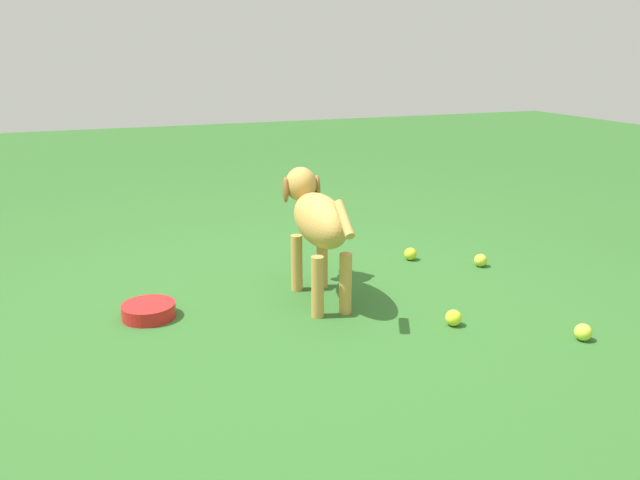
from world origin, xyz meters
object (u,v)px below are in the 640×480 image
object	(u,v)px
tennis_ball_2	(583,332)
tennis_ball_3	(454,318)
dog	(317,219)
tennis_ball_1	(410,254)
tennis_ball_0	(481,260)
water_bowl	(149,311)

from	to	relation	value
tennis_ball_2	tennis_ball_3	bearing A→B (deg)	-37.10
dog	tennis_ball_3	world-z (taller)	dog
tennis_ball_3	tennis_ball_2	bearing A→B (deg)	142.90
dog	tennis_ball_1	world-z (taller)	dog
tennis_ball_0	tennis_ball_1	bearing A→B (deg)	-37.92
dog	tennis_ball_3	size ratio (longest dim) A/B	12.28
tennis_ball_1	tennis_ball_3	size ratio (longest dim) A/B	1.00
tennis_ball_2	water_bowl	distance (m)	1.73
water_bowl	tennis_ball_2	bearing A→B (deg)	151.78
tennis_ball_1	tennis_ball_3	bearing A→B (deg)	73.05
dog	tennis_ball_2	distance (m)	1.16
tennis_ball_1	water_bowl	distance (m)	1.40
tennis_ball_0	water_bowl	bearing A→B (deg)	1.46
tennis_ball_1	tennis_ball_2	size ratio (longest dim) A/B	1.00
tennis_ball_3	water_bowl	xyz separation A→B (m)	(1.13, -0.52, -0.00)
water_bowl	tennis_ball_1	bearing A→B (deg)	-169.15
tennis_ball_2	tennis_ball_0	bearing A→B (deg)	-98.99
tennis_ball_3	water_bowl	bearing A→B (deg)	-24.77
tennis_ball_0	water_bowl	xyz separation A→B (m)	(1.66, 0.04, -0.00)
dog	tennis_ball_1	xyz separation A→B (m)	(-0.65, -0.31, -0.33)
dog	tennis_ball_3	xyz separation A→B (m)	(-0.41, 0.48, -0.33)
tennis_ball_1	tennis_ball_2	bearing A→B (deg)	97.82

